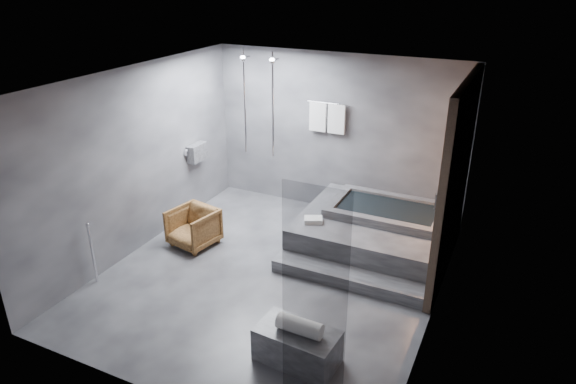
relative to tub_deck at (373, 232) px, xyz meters
The scene contains 7 objects.
room 2.02m from the tub_deck, 118.47° to the right, with size 5.00×5.04×2.82m.
tub_deck is the anchor object (origin of this frame).
tub_step 1.19m from the tub_deck, 90.00° to the right, with size 2.20×0.36×0.18m, color #323235.
concrete_bench 2.87m from the tub_deck, 90.04° to the right, with size 0.91×0.50×0.41m, color #333335.
driftwood_chair 2.83m from the tub_deck, 155.34° to the right, with size 0.65×0.67×0.61m, color #422710.
rolled_towel 2.90m from the tub_deck, 89.31° to the right, with size 0.18×0.18×0.51m, color white.
deck_towel 1.01m from the tub_deck, 145.02° to the right, with size 0.27×0.20×0.07m, color silver.
Camera 1 is at (2.90, -5.56, 4.07)m, focal length 32.00 mm.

